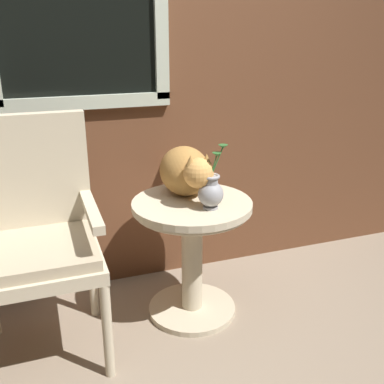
# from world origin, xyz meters

# --- Properties ---
(ground_plane) EXTENTS (6.00, 6.00, 0.00)m
(ground_plane) POSITION_xyz_m (0.00, 0.00, 0.00)
(ground_plane) COLOR gray
(back_wall) EXTENTS (4.00, 0.07, 2.60)m
(back_wall) POSITION_xyz_m (-0.01, 0.72, 1.31)
(back_wall) COLOR brown
(back_wall) RESTS_ON ground_plane
(wicker_side_table) EXTENTS (0.60, 0.60, 0.64)m
(wicker_side_table) POSITION_xyz_m (0.19, 0.25, 0.44)
(wicker_side_table) COLOR beige
(wicker_side_table) RESTS_ON ground_plane
(wicker_chair) EXTENTS (0.54, 0.52, 1.09)m
(wicker_chair) POSITION_xyz_m (-0.55, 0.23, 0.60)
(wicker_chair) COLOR beige
(wicker_chair) RESTS_ON ground_plane
(cat) EXTENTS (0.26, 0.61, 0.26)m
(cat) POSITION_xyz_m (0.19, 0.34, 0.77)
(cat) COLOR #AD7A3D
(cat) RESTS_ON wicker_side_table
(pewter_vase_with_ivy) EXTENTS (0.14, 0.12, 0.31)m
(pewter_vase_with_ivy) POSITION_xyz_m (0.25, 0.13, 0.72)
(pewter_vase_with_ivy) COLOR #99999E
(pewter_vase_with_ivy) RESTS_ON wicker_side_table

